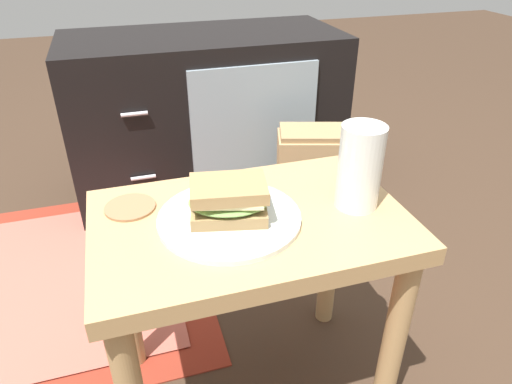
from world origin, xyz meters
TOP-DOWN VIEW (x-y plane):
  - ground_plane at (0.00, 0.00)m, footprint 8.00×8.00m
  - side_table at (0.00, 0.00)m, footprint 0.56×0.36m
  - tv_cabinet at (0.11, 0.95)m, footprint 0.96×0.46m
  - area_rug at (-0.50, 0.50)m, footprint 0.94×0.88m
  - plate at (-0.04, -0.00)m, footprint 0.25×0.25m
  - sandwich_front at (-0.04, -0.00)m, footprint 0.16×0.13m
  - beer_glass at (0.20, -0.02)m, footprint 0.08×0.08m
  - coaster at (-0.20, 0.09)m, footprint 0.09×0.09m
  - paper_bag at (0.36, 0.52)m, footprint 0.26×0.19m

SIDE VIEW (x-z plane):
  - ground_plane at x=0.00m, z-range 0.00..0.00m
  - area_rug at x=-0.50m, z-range 0.00..0.01m
  - paper_bag at x=0.36m, z-range 0.00..0.37m
  - tv_cabinet at x=0.11m, z-range 0.00..0.58m
  - side_table at x=0.00m, z-range 0.14..0.60m
  - coaster at x=-0.20m, z-range 0.46..0.47m
  - plate at x=-0.04m, z-range 0.46..0.47m
  - sandwich_front at x=-0.04m, z-range 0.47..0.54m
  - beer_glass at x=0.20m, z-range 0.46..0.61m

